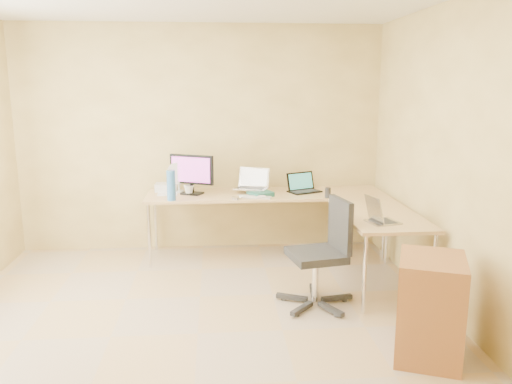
{
  "coord_description": "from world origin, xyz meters",
  "views": [
    {
      "loc": [
        0.16,
        -3.74,
        1.91
      ],
      "look_at": [
        0.55,
        1.1,
        0.9
      ],
      "focal_mm": 35.93,
      "sensor_mm": 36.0,
      "label": 1
    }
  ],
  "objects": [
    {
      "name": "mug",
      "position": [
        -0.13,
        1.85,
        0.78
      ],
      "size": [
        0.14,
        0.14,
        0.1
      ],
      "primitive_type": "imported",
      "rotation": [
        0.0,
        0.0,
        0.29
      ],
      "color": "white",
      "rests_on": "desk_main"
    },
    {
      "name": "laptop_center",
      "position": [
        0.56,
        1.86,
        0.89
      ],
      "size": [
        0.43,
        0.39,
        0.23
      ],
      "primitive_type": "cube",
      "rotation": [
        0.0,
        0.0,
        -0.41
      ],
      "color": "silver",
      "rests_on": "desk_main"
    },
    {
      "name": "desk_fan",
      "position": [
        -0.25,
        1.97,
        0.89
      ],
      "size": [
        0.27,
        0.27,
        0.32
      ],
      "primitive_type": "cylinder",
      "rotation": [
        0.0,
        0.0,
        0.07
      ],
      "color": "silver",
      "rests_on": "desk_main"
    },
    {
      "name": "office_chair",
      "position": [
        1.02,
        0.46,
        0.5
      ],
      "size": [
        0.68,
        0.68,
        0.96
      ],
      "primitive_type": "cube",
      "rotation": [
        0.0,
        0.0,
        0.2
      ],
      "color": "#252525",
      "rests_on": "ground"
    },
    {
      "name": "desk_main",
      "position": [
        0.72,
        1.85,
        0.36
      ],
      "size": [
        2.65,
        0.7,
        0.73
      ],
      "primitive_type": "cube",
      "color": "tan",
      "rests_on": "ground"
    },
    {
      "name": "wall_front",
      "position": [
        0.0,
        -2.25,
        1.3
      ],
      "size": [
        4.5,
        0.0,
        4.5
      ],
      "primitive_type": "plane",
      "rotation": [
        -1.57,
        0.0,
        0.0
      ],
      "color": "#E5CD86",
      "rests_on": "ground"
    },
    {
      "name": "floor",
      "position": [
        0.0,
        0.0,
        0.0
      ],
      "size": [
        4.5,
        4.5,
        0.0
      ],
      "primitive_type": "plane",
      "color": "tan",
      "rests_on": "ground"
    },
    {
      "name": "cabinet",
      "position": [
        1.66,
        -0.47,
        0.36
      ],
      "size": [
        0.61,
        0.67,
        0.76
      ],
      "primitive_type": "cube",
      "rotation": [
        0.0,
        0.0,
        -0.38
      ],
      "color": "brown",
      "rests_on": "ground"
    },
    {
      "name": "book_stack",
      "position": [
        0.65,
        1.74,
        0.75
      ],
      "size": [
        0.3,
        0.34,
        0.05
      ],
      "primitive_type": "cube",
      "rotation": [
        0.0,
        0.0,
        0.4
      ],
      "color": "#205D4E",
      "rests_on": "desk_main"
    },
    {
      "name": "black_cup",
      "position": [
        1.36,
        1.55,
        0.78
      ],
      "size": [
        0.07,
        0.07,
        0.11
      ],
      "primitive_type": "cylinder",
      "rotation": [
        0.0,
        0.0,
        -0.15
      ],
      "color": "black",
      "rests_on": "desk_main"
    },
    {
      "name": "wall_right",
      "position": [
        2.1,
        0.0,
        1.3
      ],
      "size": [
        0.0,
        4.5,
        4.5
      ],
      "primitive_type": "plane",
      "rotation": [
        1.57,
        0.0,
        -1.57
      ],
      "color": "#E5CD86",
      "rests_on": "ground"
    },
    {
      "name": "water_bottle",
      "position": [
        -0.3,
        1.55,
        0.89
      ],
      "size": [
        0.12,
        0.12,
        0.32
      ],
      "primitive_type": "cylinder",
      "rotation": [
        0.0,
        0.0,
        -0.33
      ],
      "color": "#3572B7",
      "rests_on": "desk_main"
    },
    {
      "name": "papers",
      "position": [
        -0.37,
        1.93,
        0.73
      ],
      "size": [
        0.22,
        0.31,
        0.01
      ],
      "primitive_type": "cube",
      "rotation": [
        0.0,
        0.0,
        0.01
      ],
      "color": "white",
      "rests_on": "desk_main"
    },
    {
      "name": "laptop_black",
      "position": [
        1.16,
        1.86,
        0.84
      ],
      "size": [
        0.42,
        0.38,
        0.22
      ],
      "primitive_type": "cube",
      "rotation": [
        0.0,
        0.0,
        0.43
      ],
      "color": "black",
      "rests_on": "desk_main"
    },
    {
      "name": "laptop_return",
      "position": [
        1.62,
        0.51,
        0.83
      ],
      "size": [
        0.35,
        0.3,
        0.2
      ],
      "primitive_type": "cube",
      "rotation": [
        0.0,
        0.0,
        1.84
      ],
      "color": "#ACACAC",
      "rests_on": "desk_return"
    },
    {
      "name": "cd_stack",
      "position": [
        0.38,
        1.55,
        0.74
      ],
      "size": [
        0.13,
        0.13,
        0.03
      ],
      "primitive_type": "cylinder",
      "rotation": [
        0.0,
        0.0,
        -0.2
      ],
      "color": "white",
      "rests_on": "desk_main"
    },
    {
      "name": "mouse",
      "position": [
        0.65,
        1.55,
        0.75
      ],
      "size": [
        0.12,
        0.08,
        0.04
      ],
      "primitive_type": "ellipsoid",
      "rotation": [
        0.0,
        0.0,
        0.1
      ],
      "color": "silver",
      "rests_on": "desk_main"
    },
    {
      "name": "desk_return",
      "position": [
        1.7,
        0.85,
        0.36
      ],
      "size": [
        0.7,
        1.3,
        0.73
      ],
      "primitive_type": "cube",
      "color": "tan",
      "rests_on": "ground"
    },
    {
      "name": "wall_back",
      "position": [
        0.0,
        2.25,
        1.3
      ],
      "size": [
        4.5,
        0.0,
        4.5
      ],
      "primitive_type": "plane",
      "rotation": [
        1.57,
        0.0,
        0.0
      ],
      "color": "#E5CD86",
      "rests_on": "ground"
    },
    {
      "name": "monitor",
      "position": [
        -0.1,
        1.86,
        0.95
      ],
      "size": [
        0.54,
        0.37,
        0.44
      ],
      "primitive_type": "cube",
      "rotation": [
        0.0,
        0.0,
        -0.44
      ],
      "color": "black",
      "rests_on": "desk_main"
    },
    {
      "name": "white_box",
      "position": [
        -0.4,
        2.05,
        0.77
      ],
      "size": [
        0.24,
        0.18,
        0.09
      ],
      "primitive_type": "cube",
      "rotation": [
        0.0,
        0.0,
        -0.0
      ],
      "color": "white",
      "rests_on": "desk_main"
    },
    {
      "name": "keyboard",
      "position": [
        0.57,
        1.61,
        0.74
      ],
      "size": [
        0.38,
        0.21,
        0.02
      ],
      "primitive_type": "cube",
      "rotation": [
        0.0,
        0.0,
        -0.3
      ],
      "color": "silver",
      "rests_on": "desk_main"
    }
  ]
}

